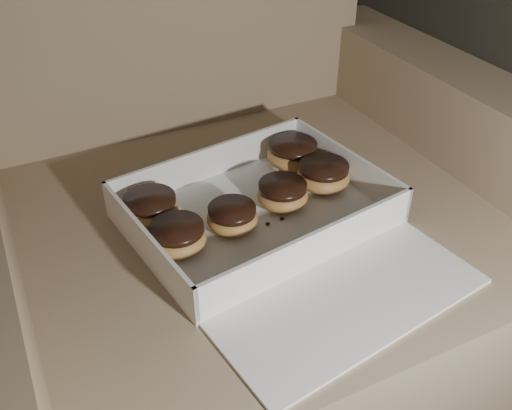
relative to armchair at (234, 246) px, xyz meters
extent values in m
cube|color=#947D5E|center=(0.00, -0.05, -0.09)|extent=(0.77, 0.77, 0.45)
cube|color=#947D5E|center=(0.42, -0.05, -0.02)|extent=(0.13, 0.77, 0.60)
cube|color=white|center=(-0.01, -0.10, 0.14)|extent=(0.41, 0.33, 0.01)
cube|color=white|center=(-0.03, 0.03, 0.17)|extent=(0.37, 0.06, 0.06)
cube|color=white|center=(0.01, -0.24, 0.17)|extent=(0.37, 0.06, 0.06)
cube|color=white|center=(-0.19, -0.13, 0.17)|extent=(0.05, 0.28, 0.06)
cube|color=white|center=(0.17, -0.08, 0.17)|extent=(0.05, 0.28, 0.06)
cube|color=#D35575|center=(0.18, -0.08, 0.17)|extent=(0.04, 0.27, 0.05)
cube|color=white|center=(0.02, -0.32, 0.13)|extent=(0.38, 0.21, 0.01)
ellipsoid|color=#BB8041|center=(0.11, 0.00, 0.16)|extent=(0.09, 0.09, 0.04)
cylinder|color=black|center=(0.11, 0.00, 0.18)|extent=(0.08, 0.08, 0.01)
ellipsoid|color=#BB8041|center=(-0.15, -0.04, 0.16)|extent=(0.08, 0.08, 0.04)
cylinder|color=black|center=(-0.15, -0.04, 0.18)|extent=(0.08, 0.08, 0.01)
ellipsoid|color=#BB8041|center=(-0.14, -0.13, 0.16)|extent=(0.08, 0.08, 0.04)
cylinder|color=black|center=(-0.14, -0.13, 0.18)|extent=(0.08, 0.08, 0.01)
ellipsoid|color=#BB8041|center=(0.04, -0.10, 0.16)|extent=(0.08, 0.08, 0.04)
cylinder|color=black|center=(0.04, -0.10, 0.18)|extent=(0.08, 0.08, 0.01)
ellipsoid|color=#BB8041|center=(-0.05, -0.12, 0.16)|extent=(0.08, 0.08, 0.04)
cylinder|color=black|center=(-0.05, -0.12, 0.17)|extent=(0.07, 0.07, 0.01)
ellipsoid|color=#BB8041|center=(0.13, -0.08, 0.16)|extent=(0.09, 0.09, 0.04)
cylinder|color=black|center=(0.13, -0.08, 0.18)|extent=(0.08, 0.08, 0.01)
ellipsoid|color=black|center=(0.00, -0.13, 0.14)|extent=(0.01, 0.01, 0.00)
ellipsoid|color=black|center=(0.02, -0.13, 0.14)|extent=(0.01, 0.01, 0.00)
ellipsoid|color=black|center=(-0.01, -0.21, 0.14)|extent=(0.01, 0.01, 0.00)
camera|label=1|loc=(-0.32, -0.73, 0.67)|focal=40.00mm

